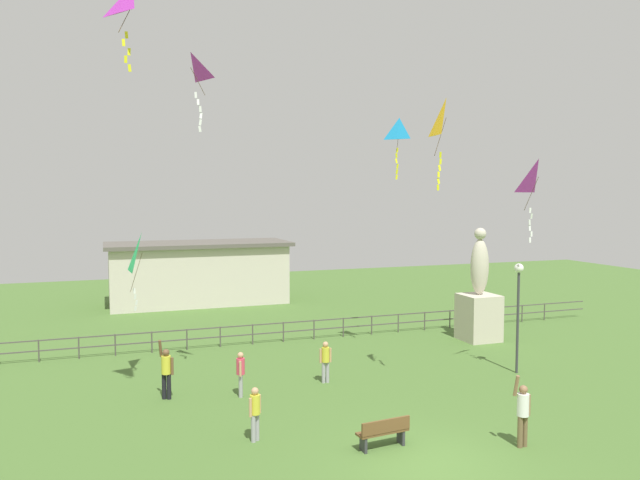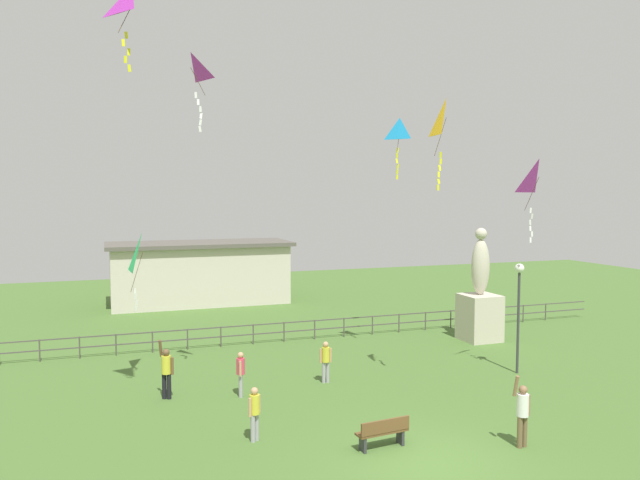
# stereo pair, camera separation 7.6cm
# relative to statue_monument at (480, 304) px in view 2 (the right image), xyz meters

# --- Properties ---
(ground_plane) EXTENTS (80.00, 80.00, 0.00)m
(ground_plane) POSITION_rel_statue_monument_xyz_m (-9.12, -11.19, -1.74)
(ground_plane) COLOR #476B2D
(statue_monument) EXTENTS (1.67, 1.67, 5.41)m
(statue_monument) POSITION_rel_statue_monument_xyz_m (0.00, 0.00, 0.00)
(statue_monument) COLOR beige
(statue_monument) RESTS_ON ground_plane
(lamppost) EXTENTS (0.36, 0.36, 4.31)m
(lamppost) POSITION_rel_statue_monument_xyz_m (-1.76, -5.19, 1.41)
(lamppost) COLOR #38383D
(lamppost) RESTS_ON ground_plane
(park_bench) EXTENTS (1.53, 0.56, 0.85)m
(park_bench) POSITION_rel_statue_monument_xyz_m (-9.80, -9.95, -1.27)
(park_bench) COLOR brown
(park_bench) RESTS_ON ground_plane
(person_0) EXTENTS (0.50, 0.42, 2.03)m
(person_0) POSITION_rel_statue_monument_xyz_m (-14.99, -3.75, -0.72)
(person_0) COLOR black
(person_0) RESTS_ON ground_plane
(person_1) EXTENTS (0.54, 0.32, 2.03)m
(person_1) POSITION_rel_statue_monument_xyz_m (-6.15, -11.14, -0.72)
(person_1) COLOR brown
(person_1) RESTS_ON ground_plane
(person_2) EXTENTS (0.40, 0.30, 1.55)m
(person_2) POSITION_rel_statue_monument_xyz_m (-13.00, -8.29, -0.85)
(person_2) COLOR #99999E
(person_2) RESTS_ON ground_plane
(person_3) EXTENTS (0.47, 0.29, 1.55)m
(person_3) POSITION_rel_statue_monument_xyz_m (-9.26, -3.86, -0.85)
(person_3) COLOR #99999E
(person_3) RESTS_ON ground_plane
(person_4) EXTENTS (0.29, 0.46, 1.56)m
(person_4) POSITION_rel_statue_monument_xyz_m (-12.56, -4.37, -0.84)
(person_4) COLOR #99999E
(person_4) RESTS_ON ground_plane
(kite_0) EXTENTS (0.93, 1.00, 2.51)m
(kite_0) POSITION_rel_statue_monument_xyz_m (-14.05, -4.10, 9.27)
(kite_0) COLOR #B22DB2
(kite_1) EXTENTS (0.67, 0.77, 3.10)m
(kite_1) POSITION_rel_statue_monument_xyz_m (-5.95, -6.57, 7.67)
(kite_1) COLOR yellow
(kite_2) EXTENTS (1.14, 0.97, 3.05)m
(kite_2) POSITION_rel_statue_monument_xyz_m (-1.87, -6.29, 5.77)
(kite_2) COLOR #B22DB2
(kite_3) EXTENTS (0.98, 1.12, 2.33)m
(kite_3) POSITION_rel_statue_monument_xyz_m (-15.99, -6.75, 10.39)
(kite_3) COLOR #B22DB2
(kite_4) EXTENTS (0.74, 0.97, 2.90)m
(kite_4) POSITION_rel_statue_monument_xyz_m (-15.57, -1.30, 3.02)
(kite_4) COLOR #1EB759
(kite_5) EXTENTS (0.78, 0.80, 2.53)m
(kite_5) POSITION_rel_statue_monument_xyz_m (-5.29, -1.85, 7.80)
(kite_5) COLOR #198CD1
(waterfront_railing) EXTENTS (36.04, 0.06, 0.95)m
(waterfront_railing) POSITION_rel_statue_monument_xyz_m (-9.52, 2.81, -1.11)
(waterfront_railing) COLOR #4C4742
(waterfront_railing) RESTS_ON ground_plane
(pavilion_building) EXTENTS (11.56, 4.92, 3.96)m
(pavilion_building) POSITION_rel_statue_monument_xyz_m (-11.14, 14.81, 0.27)
(pavilion_building) COLOR beige
(pavilion_building) RESTS_ON ground_plane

